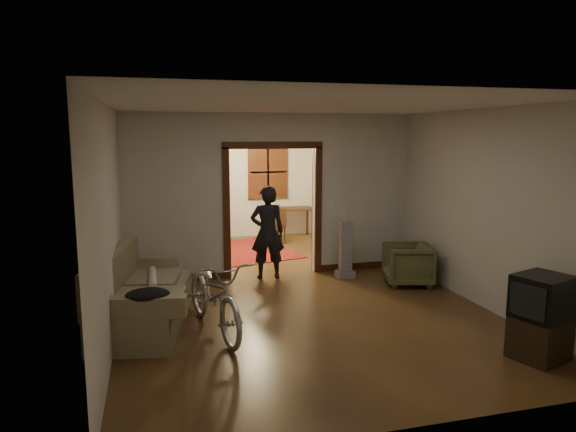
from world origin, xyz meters
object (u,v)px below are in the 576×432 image
object	(u,v)px
sofa	(144,288)
armchair	(407,264)
locker	(187,204)
bicycle	(214,294)
person	(267,232)
desk	(293,223)

from	to	relation	value
sofa	armchair	world-z (taller)	sofa
sofa	locker	world-z (taller)	locker
sofa	locker	bearing A→B (deg)	90.99
bicycle	locker	size ratio (longest dim) A/B	1.02
sofa	person	xyz separation A→B (m)	(2.01, 1.73, 0.31)
armchair	bicycle	bearing A→B (deg)	-54.23
armchair	locker	xyz separation A→B (m)	(-3.26, 4.17, 0.56)
armchair	desk	bearing A→B (deg)	-155.14
armchair	desk	size ratio (longest dim) A/B	0.79
bicycle	person	size ratio (longest dim) A/B	1.15
person	locker	world-z (taller)	locker
locker	desk	size ratio (longest dim) A/B	1.90
locker	bicycle	bearing A→B (deg)	-100.79
bicycle	armchair	size ratio (longest dim) A/B	2.47
armchair	locker	distance (m)	5.32
desk	locker	bearing A→B (deg)	-166.41
locker	person	bearing A→B (deg)	-81.04
person	locker	distance (m)	3.41
armchair	locker	world-z (taller)	locker
sofa	armchair	xyz separation A→B (m)	(4.14, 0.77, -0.15)
desk	person	bearing A→B (deg)	-101.87
bicycle	armchair	bearing A→B (deg)	9.25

